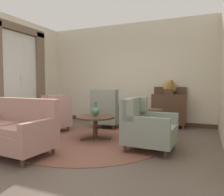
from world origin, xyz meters
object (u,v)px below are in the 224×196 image
porcelain_vase (96,111)px  armchair_back_corner (146,128)px  coffee_table (95,121)px  side_table (151,121)px  settee (13,131)px  armchair_beside_settee (107,112)px  gramophone (171,84)px  sideboard (169,109)px  armchair_near_window (52,116)px

porcelain_vase → armchair_back_corner: armchair_back_corner is taller
coffee_table → side_table: (1.13, 0.47, -0.01)m
settee → armchair_beside_settee: (0.55, 2.74, 0.05)m
side_table → gramophone: gramophone is taller
armchair_back_corner → sideboard: (0.06, 2.33, 0.12)m
gramophone → armchair_near_window: bearing=-147.4°
coffee_table → sideboard: size_ratio=0.75×
gramophone → sideboard: bearing=119.1°
coffee_table → armchair_beside_settee: 1.31m
armchair_near_window → side_table: size_ratio=1.44×
porcelain_vase → side_table: bearing=23.4°
coffee_table → side_table: 1.22m
sideboard → settee: bearing=-121.6°
armchair_back_corner → gramophone: (0.11, 2.24, 0.81)m
side_table → settee: bearing=-135.7°
armchair_back_corner → armchair_beside_settee: bearing=46.8°
armchair_beside_settee → armchair_near_window: 1.50m
settee → sideboard: size_ratio=1.37×
porcelain_vase → armchair_back_corner: 1.28m
sideboard → gramophone: 0.70m
porcelain_vase → gramophone: gramophone is taller
armchair_beside_settee → side_table: (1.43, -0.81, -0.05)m
armchair_beside_settee → sideboard: (1.59, 0.74, 0.07)m
armchair_beside_settee → armchair_back_corner: bearing=132.1°
armchair_beside_settee → gramophone: size_ratio=1.76×
coffee_table → porcelain_vase: 0.23m
armchair_beside_settee → armchair_near_window: (-1.05, -1.07, -0.05)m
armchair_beside_settee → sideboard: sideboard is taller
porcelain_vase → side_table: (1.12, 0.48, -0.24)m
coffee_table → settee: bearing=-120.1°
sideboard → porcelain_vase: bearing=-122.1°
porcelain_vase → gramophone: bearing=55.7°
settee → armchair_back_corner: size_ratio=1.63×
armchair_back_corner → armchair_near_window: armchair_back_corner is taller
coffee_table → sideboard: sideboard is taller
porcelain_vase → armchair_back_corner: bearing=-13.7°
gramophone → armchair_back_corner: bearing=-92.7°
armchair_near_window → sideboard: bearing=134.4°
armchair_beside_settee → side_table: bearing=148.7°
armchair_back_corner → armchair_near_window: 2.64m
coffee_table → armchair_near_window: (-1.35, 0.20, -0.00)m
porcelain_vase → side_table: 1.24m
coffee_table → armchair_beside_settee: size_ratio=0.79×
porcelain_vase → coffee_table: bearing=136.5°
armchair_back_corner → gramophone: gramophone is taller
porcelain_vase → armchair_near_window: 1.40m
armchair_back_corner → armchair_beside_settee: (-1.54, 1.59, 0.04)m
side_table → gramophone: bearing=81.8°
porcelain_vase → armchair_near_window: (-1.37, 0.22, -0.23)m
porcelain_vase → armchair_back_corner: size_ratio=0.35×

